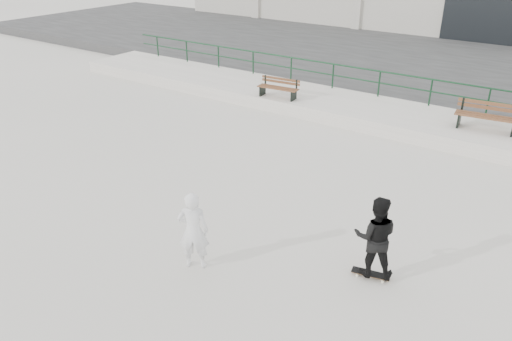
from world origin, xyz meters
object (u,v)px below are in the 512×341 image
Objects in this scene: skateboard at (371,274)px; bench_right at (487,117)px; seated_skater at (193,231)px; bench_left at (279,88)px; standing_skater at (375,237)px.

bench_right is at bearing 76.84° from skateboard.
bench_right reaches higher than skateboard.
skateboard is 3.74m from seated_skater.
bench_right is (7.43, 0.93, 0.07)m from bench_left.
bench_right is 8.79m from skateboard.
standing_skater is (-0.20, -8.75, 0.03)m from bench_right.
standing_skater is 3.66m from seated_skater.
bench_right is 2.50× the size of skateboard.
skateboard is 0.90m from standing_skater.
seated_skater is (-3.40, -10.51, -0.07)m from bench_right.
bench_left is 0.95× the size of seated_skater.
skateboard is at bearing 178.91° from seated_skater.
seated_skater is (-3.20, -1.77, -0.10)m from standing_skater.
seated_skater is at bearing 5.89° from standing_skater.
bench_right is 8.75m from standing_skater.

